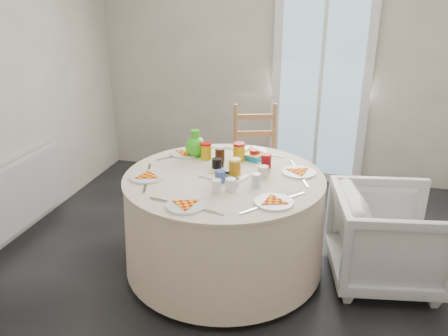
% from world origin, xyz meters
% --- Properties ---
extents(floor, '(4.00, 4.00, 0.00)m').
position_xyz_m(floor, '(0.00, 0.00, 0.00)').
color(floor, black).
rests_on(floor, ground).
extents(wall_back, '(4.00, 0.02, 2.60)m').
position_xyz_m(wall_back, '(0.00, 2.00, 1.30)').
color(wall_back, '#BCB5A3').
rests_on(wall_back, floor).
extents(glass_door, '(1.00, 0.08, 2.10)m').
position_xyz_m(glass_door, '(0.40, 1.95, 1.05)').
color(glass_door, silver).
rests_on(glass_door, floor).
extents(radiator, '(0.07, 1.00, 0.55)m').
position_xyz_m(radiator, '(-1.94, 0.20, 0.38)').
color(radiator, silver).
rests_on(radiator, floor).
extents(table, '(1.45, 1.45, 0.74)m').
position_xyz_m(table, '(-0.18, 0.08, 0.38)').
color(table, beige).
rests_on(table, floor).
extents(wooden_chair, '(0.54, 0.52, 0.98)m').
position_xyz_m(wooden_chair, '(-0.12, 1.17, 0.47)').
color(wooden_chair, '#B67E40').
rests_on(wooden_chair, floor).
extents(armchair, '(0.78, 0.82, 0.75)m').
position_xyz_m(armchair, '(0.97, 0.18, 0.39)').
color(armchair, silver).
rests_on(armchair, floor).
extents(place_settings, '(1.55, 1.55, 0.02)m').
position_xyz_m(place_settings, '(-0.18, 0.08, 0.77)').
color(place_settings, white).
rests_on(place_settings, table).
extents(jar_cluster, '(0.57, 0.31, 0.16)m').
position_xyz_m(jar_cluster, '(-0.16, 0.31, 0.82)').
color(jar_cluster, maroon).
rests_on(jar_cluster, table).
extents(butter_tub, '(0.15, 0.13, 0.05)m').
position_xyz_m(butter_tub, '(-0.04, 0.43, 0.79)').
color(butter_tub, '#1183B0').
rests_on(butter_tub, table).
extents(green_pitcher, '(0.18, 0.18, 0.21)m').
position_xyz_m(green_pitcher, '(-0.49, 0.42, 0.87)').
color(green_pitcher, '#3CC41C').
rests_on(green_pitcher, table).
extents(cheese_platter, '(0.35, 0.28, 0.04)m').
position_xyz_m(cheese_platter, '(-0.18, 0.06, 0.77)').
color(cheese_platter, silver).
rests_on(cheese_platter, table).
extents(mugs_glasses, '(0.66, 0.66, 0.10)m').
position_xyz_m(mugs_glasses, '(-0.08, 0.07, 0.81)').
color(mugs_glasses, gray).
rests_on(mugs_glasses, table).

